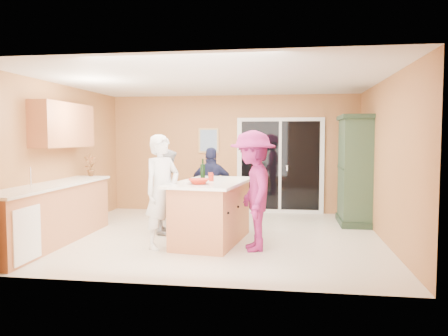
# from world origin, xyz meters

# --- Properties ---
(floor) EXTENTS (5.50, 5.50, 0.00)m
(floor) POSITION_xyz_m (0.00, 0.00, 0.00)
(floor) COLOR beige
(floor) RESTS_ON ground
(ceiling) EXTENTS (5.50, 5.00, 0.10)m
(ceiling) POSITION_xyz_m (0.00, 0.00, 2.60)
(ceiling) COLOR silver
(ceiling) RESTS_ON wall_back
(wall_back) EXTENTS (5.50, 0.10, 2.60)m
(wall_back) POSITION_xyz_m (0.00, 2.50, 1.30)
(wall_back) COLOR tan
(wall_back) RESTS_ON ground
(wall_front) EXTENTS (5.50, 0.10, 2.60)m
(wall_front) POSITION_xyz_m (0.00, -2.50, 1.30)
(wall_front) COLOR tan
(wall_front) RESTS_ON ground
(wall_left) EXTENTS (0.10, 5.00, 2.60)m
(wall_left) POSITION_xyz_m (-2.75, 0.00, 1.30)
(wall_left) COLOR tan
(wall_left) RESTS_ON ground
(wall_right) EXTENTS (0.10, 5.00, 2.60)m
(wall_right) POSITION_xyz_m (2.75, 0.00, 1.30)
(wall_right) COLOR tan
(wall_right) RESTS_ON ground
(left_cabinet_run) EXTENTS (0.65, 3.05, 1.24)m
(left_cabinet_run) POSITION_xyz_m (-2.45, -1.05, 0.46)
(left_cabinet_run) COLOR #BD7449
(left_cabinet_run) RESTS_ON floor
(upper_cabinets) EXTENTS (0.35, 1.60, 0.75)m
(upper_cabinets) POSITION_xyz_m (-2.58, -0.20, 1.88)
(upper_cabinets) COLOR #BD7449
(upper_cabinets) RESTS_ON wall_left
(sliding_door) EXTENTS (1.90, 0.07, 2.10)m
(sliding_door) POSITION_xyz_m (1.05, 2.46, 1.05)
(sliding_door) COLOR silver
(sliding_door) RESTS_ON floor
(framed_picture) EXTENTS (0.46, 0.04, 0.56)m
(framed_picture) POSITION_xyz_m (-0.55, 2.48, 1.60)
(framed_picture) COLOR tan
(framed_picture) RESTS_ON wall_back
(kitchen_island) EXTENTS (1.25, 1.98, 0.98)m
(kitchen_island) POSITION_xyz_m (0.03, -0.41, 0.46)
(kitchen_island) COLOR #BD7449
(kitchen_island) RESTS_ON floor
(green_hutch) EXTENTS (0.60, 1.14, 2.09)m
(green_hutch) POSITION_xyz_m (2.49, 1.43, 1.02)
(green_hutch) COLOR #203423
(green_hutch) RESTS_ON floor
(woman_white) EXTENTS (0.69, 0.75, 1.71)m
(woman_white) POSITION_xyz_m (-0.64, -0.89, 0.85)
(woman_white) COLOR white
(woman_white) RESTS_ON floor
(woman_grey) EXTENTS (0.63, 0.77, 1.46)m
(woman_grey) POSITION_xyz_m (-0.84, 0.19, 0.73)
(woman_grey) COLOR #ADADB0
(woman_grey) RESTS_ON floor
(woman_navy) EXTENTS (0.90, 0.43, 1.49)m
(woman_navy) POSITION_xyz_m (-0.16, 0.66, 0.74)
(woman_navy) COLOR #191D38
(woman_navy) RESTS_ON floor
(woman_magenta) EXTENTS (0.87, 1.25, 1.77)m
(woman_magenta) POSITION_xyz_m (0.71, -0.81, 0.88)
(woman_magenta) COLOR #841C62
(woman_magenta) RESTS_ON floor
(serving_bowl) EXTENTS (0.38, 0.38, 0.08)m
(serving_bowl) POSITION_xyz_m (-0.09, -0.88, 1.01)
(serving_bowl) COLOR #B52614
(serving_bowl) RESTS_ON kitchen_island
(tulip_vase) EXTENTS (0.26, 0.22, 0.42)m
(tulip_vase) POSITION_xyz_m (-2.45, 0.52, 1.15)
(tulip_vase) COLOR #9F0F15
(tulip_vase) RESTS_ON left_cabinet_run
(tumbler_near) EXTENTS (0.09, 0.09, 0.11)m
(tumbler_near) POSITION_xyz_m (-0.04, -0.13, 1.03)
(tumbler_near) COLOR #B52614
(tumbler_near) RESTS_ON kitchen_island
(tumbler_far) EXTENTS (0.10, 0.10, 0.11)m
(tumbler_far) POSITION_xyz_m (0.02, -0.42, 1.03)
(tumbler_far) COLOR #B52614
(tumbler_far) RESTS_ON kitchen_island
(wine_bottle) EXTENTS (0.08, 0.08, 0.34)m
(wine_bottle) POSITION_xyz_m (-0.18, -0.10, 1.11)
(wine_bottle) COLOR black
(wine_bottle) RESTS_ON kitchen_island
(white_plate) EXTENTS (0.31, 0.31, 0.02)m
(white_plate) POSITION_xyz_m (-0.23, -0.75, 0.98)
(white_plate) COLOR white
(white_plate) RESTS_ON kitchen_island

